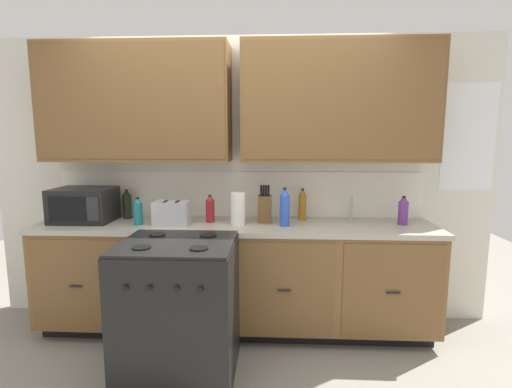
# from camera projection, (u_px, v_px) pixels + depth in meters

# --- Properties ---
(ground_plane) EXTENTS (8.02, 8.02, 0.00)m
(ground_plane) POSITION_uv_depth(u_px,v_px,m) (232.00, 348.00, 2.97)
(ground_plane) COLOR gray
(wall_unit) EXTENTS (4.41, 0.40, 2.47)m
(wall_unit) POSITION_uv_depth(u_px,v_px,m) (237.00, 132.00, 3.22)
(wall_unit) COLOR silver
(wall_unit) RESTS_ON ground_plane
(counter_run) EXTENTS (3.24, 0.64, 0.92)m
(counter_run) POSITION_uv_depth(u_px,v_px,m) (236.00, 276.00, 3.20)
(counter_run) COLOR black
(counter_run) RESTS_ON ground_plane
(stove_range) EXTENTS (0.76, 0.68, 0.95)m
(stove_range) POSITION_uv_depth(u_px,v_px,m) (179.00, 309.00, 2.59)
(stove_range) COLOR black
(stove_range) RESTS_ON ground_plane
(microwave) EXTENTS (0.48, 0.37, 0.28)m
(microwave) POSITION_uv_depth(u_px,v_px,m) (84.00, 205.00, 3.20)
(microwave) COLOR black
(microwave) RESTS_ON counter_run
(toaster) EXTENTS (0.28, 0.18, 0.19)m
(toaster) POSITION_uv_depth(u_px,v_px,m) (172.00, 213.00, 3.08)
(toaster) COLOR #B7B7BC
(toaster) RESTS_ON counter_run
(knife_block) EXTENTS (0.11, 0.14, 0.31)m
(knife_block) POSITION_uv_depth(u_px,v_px,m) (265.00, 208.00, 3.18)
(knife_block) COLOR brown
(knife_block) RESTS_ON counter_run
(sink_faucet) EXTENTS (0.02, 0.02, 0.20)m
(sink_faucet) POSITION_uv_depth(u_px,v_px,m) (351.00, 208.00, 3.28)
(sink_faucet) COLOR #B2B5BA
(sink_faucet) RESTS_ON counter_run
(paper_towel_roll) EXTENTS (0.12, 0.12, 0.26)m
(paper_towel_roll) POSITION_uv_depth(u_px,v_px,m) (238.00, 209.00, 3.07)
(paper_towel_roll) COLOR white
(paper_towel_roll) RESTS_ON counter_run
(bottle_teal) EXTENTS (0.07, 0.07, 0.22)m
(bottle_teal) POSITION_uv_depth(u_px,v_px,m) (138.00, 211.00, 3.08)
(bottle_teal) COLOR #1E707A
(bottle_teal) RESTS_ON counter_run
(bottle_blue) EXTENTS (0.08, 0.08, 0.31)m
(bottle_blue) POSITION_uv_depth(u_px,v_px,m) (285.00, 207.00, 3.03)
(bottle_blue) COLOR blue
(bottle_blue) RESTS_ON counter_run
(bottle_red) EXTENTS (0.07, 0.07, 0.23)m
(bottle_red) POSITION_uv_depth(u_px,v_px,m) (210.00, 209.00, 3.18)
(bottle_red) COLOR maroon
(bottle_red) RESTS_ON counter_run
(bottle_dark) EXTENTS (0.08, 0.08, 0.25)m
(bottle_dark) POSITION_uv_depth(u_px,v_px,m) (127.00, 204.00, 3.33)
(bottle_dark) COLOR black
(bottle_dark) RESTS_ON counter_run
(bottle_violet) EXTENTS (0.08, 0.08, 0.23)m
(bottle_violet) POSITION_uv_depth(u_px,v_px,m) (403.00, 211.00, 3.08)
(bottle_violet) COLOR #663384
(bottle_violet) RESTS_ON counter_run
(bottle_amber) EXTENTS (0.07, 0.07, 0.27)m
(bottle_amber) POSITION_uv_depth(u_px,v_px,m) (302.00, 205.00, 3.25)
(bottle_amber) COLOR #9E6619
(bottle_amber) RESTS_ON counter_run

